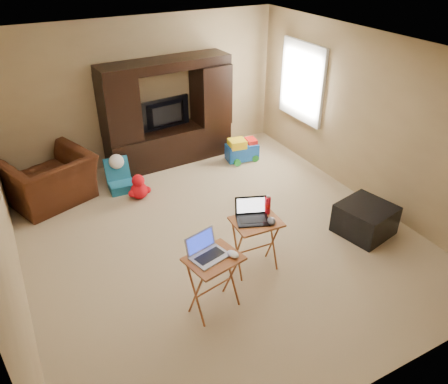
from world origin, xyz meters
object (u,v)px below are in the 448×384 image
entertainment_center (168,113)px  television (168,115)px  plush_toy (139,187)px  mouse_right (271,221)px  ottoman (365,219)px  tray_table_left (214,284)px  mouse_left (233,254)px  recliner (50,180)px  tray_table_right (255,245)px  child_rocker (120,176)px  water_bottle (268,205)px  laptop_left (209,248)px  laptop_right (253,212)px  push_toy (242,149)px

entertainment_center → television: (-0.00, 0.01, -0.04)m
plush_toy → mouse_right: size_ratio=2.84×
ottoman → mouse_right: (-1.62, -0.06, 0.53)m
mouse_right → tray_table_left: bearing=-164.3°
plush_toy → mouse_left: mouse_left is taller
recliner → tray_table_right: 3.41m
child_rocker → ottoman: 3.81m
ottoman → water_bottle: water_bottle is taller
television → recliner: size_ratio=0.79×
recliner → child_rocker: 1.04m
laptop_left → plush_toy: bearing=74.2°
television → child_rocker: bearing=22.8°
child_rocker → tray_table_left: bearing=-83.7°
television → laptop_right: television is taller
laptop_left → mouse_right: (0.91, 0.22, -0.09)m
water_bottle → plush_toy: bearing=112.7°
television → mouse_right: 3.42m
laptop_right → water_bottle: laptop_right is taller
tray_table_right → laptop_left: laptop_left is taller
mouse_right → push_toy: bearing=66.1°
plush_toy → mouse_right: (0.85, -2.41, 0.54)m
entertainment_center → ottoman: (1.54, -3.34, -0.71)m
push_toy → tray_table_left: size_ratio=0.81×
child_rocker → laptop_right: laptop_right is taller
entertainment_center → tray_table_left: (-0.96, -3.65, -0.56)m
laptop_right → mouse_left: bearing=-117.5°
tray_table_left → laptop_left: size_ratio=1.91×
television → laptop_right: bearing=79.0°
entertainment_center → mouse_right: bearing=-94.1°
child_rocker → mouse_left: (0.34, -3.11, 0.49)m
tray_table_left → laptop_left: (-0.03, 0.03, 0.48)m
entertainment_center → child_rocker: entertainment_center is taller
recliner → push_toy: (3.30, -0.13, -0.16)m
recliner → ottoman: bearing=121.7°
push_toy → ottoman: size_ratio=0.87×
child_rocker → mouse_left: bearing=-80.3°
water_bottle → child_rocker: bearing=113.1°
child_rocker → ottoman: (2.65, -2.73, -0.04)m
child_rocker → water_bottle: 2.87m
tray_table_left → mouse_right: (0.88, 0.25, 0.39)m
plush_toy → ottoman: ottoman is taller
laptop_left → television: bearing=60.2°
entertainment_center → laptop_left: size_ratio=5.99×
ottoman → tray_table_right: bearing=178.0°
entertainment_center → recliner: entertainment_center is taller
tray_table_left → laptop_right: bearing=16.8°
entertainment_center → water_bottle: 3.20m
entertainment_center → television: entertainment_center is taller
child_rocker → push_toy: 2.27m
plush_toy → entertainment_center: bearing=46.9°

